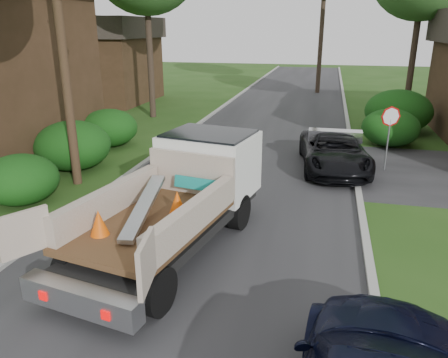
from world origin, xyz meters
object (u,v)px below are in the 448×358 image
utility_pole (60,29)px  stop_sign (390,125)px  black_pickup (334,151)px  house_left_far (100,59)px  flatbed_truck (189,186)px

utility_pole → stop_sign: bearing=20.6°
utility_pole → black_pickup: (8.75, 3.78, -4.46)m
utility_pole → black_pickup: bearing=23.3°
stop_sign → house_left_far: 22.81m
stop_sign → utility_pole: (-10.68, -4.02, 3.40)m
flatbed_truck → stop_sign: bearing=61.8°
utility_pole → flatbed_truck: bearing=-30.3°
stop_sign → black_pickup: stop_sign is taller
utility_pole → house_left_far: bearing=115.2°
house_left_far → utility_pole: bearing=-64.8°
stop_sign → house_left_far: (-18.70, 13.00, 1.27)m
house_left_far → black_pickup: size_ratio=1.47×
utility_pole → house_left_far: (-8.02, 17.02, -2.12)m
flatbed_truck → black_pickup: size_ratio=1.37×
utility_pole → house_left_far: size_ratio=1.32×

